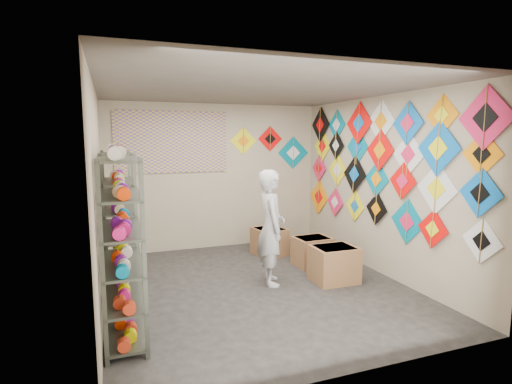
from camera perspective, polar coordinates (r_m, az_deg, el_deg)
name	(u,v)px	position (r m, az deg, el deg)	size (l,w,h in m)	color
ground	(257,287)	(5.75, 0.09, -13.37)	(4.50, 4.50, 0.00)	black
room_walls	(257,170)	(5.39, 0.10, 3.19)	(4.50, 4.50, 4.50)	tan
shelf_rack_front	(122,248)	(4.34, -18.61, -7.65)	(0.40, 1.10, 1.90)	#4C5147
shelf_rack_back	(119,223)	(5.60, -18.98, -4.24)	(0.40, 1.10, 1.90)	#4C5147
string_spools	(120,226)	(4.95, -18.87, -4.66)	(0.12, 2.36, 0.12)	#F3197D
kite_wall_display	(378,163)	(6.36, 17.07, 3.97)	(0.06, 4.34, 2.09)	silver
back_wall_kites	(273,146)	(7.88, 2.46, 6.60)	(1.64, 0.02, 0.86)	yellow
poster	(172,142)	(7.35, -11.93, 7.00)	(2.00, 0.01, 1.10)	#6B479B
shopkeeper	(271,227)	(5.66, 2.17, -5.07)	(0.50, 0.66, 1.64)	silver
carton_a	(334,264)	(5.98, 11.07, -10.07)	(0.62, 0.52, 0.52)	#A06E45
carton_b	(312,251)	(6.66, 8.04, -8.38)	(0.57, 0.46, 0.46)	#A06E45
carton_c	(269,241)	(7.18, 1.93, -7.08)	(0.50, 0.55, 0.48)	#A06E45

